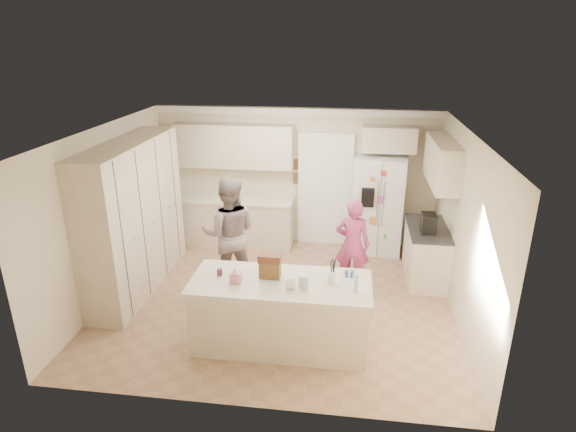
# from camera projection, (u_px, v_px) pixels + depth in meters

# --- Properties ---
(floor) EXTENTS (5.20, 4.60, 0.02)m
(floor) POSITION_uv_depth(u_px,v_px,m) (279.00, 300.00, 7.42)
(floor) COLOR #9B7857
(floor) RESTS_ON ground
(ceiling) EXTENTS (5.20, 4.60, 0.02)m
(ceiling) POSITION_uv_depth(u_px,v_px,m) (277.00, 131.00, 6.48)
(ceiling) COLOR white
(ceiling) RESTS_ON wall_back
(wall_back) EXTENTS (5.20, 0.02, 2.60)m
(wall_back) POSITION_uv_depth(u_px,v_px,m) (296.00, 177.00, 9.09)
(wall_back) COLOR beige
(wall_back) RESTS_ON ground
(wall_front) EXTENTS (5.20, 0.02, 2.60)m
(wall_front) POSITION_uv_depth(u_px,v_px,m) (243.00, 304.00, 4.81)
(wall_front) COLOR beige
(wall_front) RESTS_ON ground
(wall_left) EXTENTS (0.02, 4.60, 2.60)m
(wall_left) POSITION_uv_depth(u_px,v_px,m) (108.00, 213.00, 7.27)
(wall_left) COLOR beige
(wall_left) RESTS_ON ground
(wall_right) EXTENTS (0.02, 4.60, 2.60)m
(wall_right) POSITION_uv_depth(u_px,v_px,m) (465.00, 230.00, 6.63)
(wall_right) COLOR beige
(wall_right) RESTS_ON ground
(crown_back) EXTENTS (5.20, 0.08, 0.12)m
(crown_back) POSITION_uv_depth(u_px,v_px,m) (297.00, 111.00, 8.61)
(crown_back) COLOR white
(crown_back) RESTS_ON wall_back
(pantry_bank) EXTENTS (0.60, 2.60, 2.35)m
(pantry_bank) POSITION_uv_depth(u_px,v_px,m) (134.00, 217.00, 7.46)
(pantry_bank) COLOR beige
(pantry_bank) RESTS_ON floor
(back_base_cab) EXTENTS (2.20, 0.60, 0.88)m
(back_base_cab) POSITION_uv_depth(u_px,v_px,m) (235.00, 222.00, 9.25)
(back_base_cab) COLOR beige
(back_base_cab) RESTS_ON floor
(back_countertop) EXTENTS (2.24, 0.63, 0.04)m
(back_countertop) POSITION_uv_depth(u_px,v_px,m) (234.00, 200.00, 9.08)
(back_countertop) COLOR beige
(back_countertop) RESTS_ON back_base_cab
(back_upper_cab) EXTENTS (2.20, 0.35, 0.80)m
(back_upper_cab) POSITION_uv_depth(u_px,v_px,m) (234.00, 146.00, 8.85)
(back_upper_cab) COLOR beige
(back_upper_cab) RESTS_ON wall_back
(doorway_opening) EXTENTS (0.90, 0.06, 2.10)m
(doorway_opening) POSITION_uv_depth(u_px,v_px,m) (325.00, 191.00, 9.08)
(doorway_opening) COLOR black
(doorway_opening) RESTS_ON floor
(doorway_casing) EXTENTS (1.02, 0.03, 2.22)m
(doorway_casing) POSITION_uv_depth(u_px,v_px,m) (325.00, 192.00, 9.05)
(doorway_casing) COLOR white
(doorway_casing) RESTS_ON floor
(wall_frame_upper) EXTENTS (0.15, 0.02, 0.20)m
(wall_frame_upper) POSITION_uv_depth(u_px,v_px,m) (297.00, 165.00, 8.96)
(wall_frame_upper) COLOR brown
(wall_frame_upper) RESTS_ON wall_back
(wall_frame_lower) EXTENTS (0.15, 0.02, 0.20)m
(wall_frame_lower) POSITION_uv_depth(u_px,v_px,m) (297.00, 178.00, 9.06)
(wall_frame_lower) COLOR brown
(wall_frame_lower) RESTS_ON wall_back
(refrigerator) EXTENTS (0.97, 0.79, 1.80)m
(refrigerator) POSITION_uv_depth(u_px,v_px,m) (379.00, 205.00, 8.81)
(refrigerator) COLOR white
(refrigerator) RESTS_ON floor
(fridge_seam) EXTENTS (0.02, 0.02, 1.78)m
(fridge_seam) POSITION_uv_depth(u_px,v_px,m) (379.00, 211.00, 8.48)
(fridge_seam) COLOR gray
(fridge_seam) RESTS_ON refrigerator
(fridge_dispenser) EXTENTS (0.22, 0.03, 0.35)m
(fridge_dispenser) POSITION_uv_depth(u_px,v_px,m) (368.00, 198.00, 8.41)
(fridge_dispenser) COLOR black
(fridge_dispenser) RESTS_ON refrigerator
(fridge_handle_l) EXTENTS (0.02, 0.02, 0.85)m
(fridge_handle_l) POSITION_uv_depth(u_px,v_px,m) (377.00, 204.00, 8.42)
(fridge_handle_l) COLOR silver
(fridge_handle_l) RESTS_ON refrigerator
(fridge_handle_r) EXTENTS (0.02, 0.02, 0.85)m
(fridge_handle_r) POSITION_uv_depth(u_px,v_px,m) (383.00, 204.00, 8.41)
(fridge_handle_r) COLOR silver
(fridge_handle_r) RESTS_ON refrigerator
(over_fridge_cab) EXTENTS (0.95, 0.35, 0.45)m
(over_fridge_cab) POSITION_uv_depth(u_px,v_px,m) (389.00, 139.00, 8.43)
(over_fridge_cab) COLOR beige
(over_fridge_cab) RESTS_ON wall_back
(right_base_cab) EXTENTS (0.60, 1.20, 0.88)m
(right_base_cab) POSITION_uv_depth(u_px,v_px,m) (426.00, 254.00, 7.90)
(right_base_cab) COLOR beige
(right_base_cab) RESTS_ON floor
(right_countertop) EXTENTS (0.63, 1.24, 0.04)m
(right_countertop) POSITION_uv_depth(u_px,v_px,m) (428.00, 228.00, 7.74)
(right_countertop) COLOR #2D2B28
(right_countertop) RESTS_ON right_base_cab
(right_upper_cab) EXTENTS (0.35, 1.50, 0.70)m
(right_upper_cab) POSITION_uv_depth(u_px,v_px,m) (442.00, 162.00, 7.53)
(right_upper_cab) COLOR beige
(right_upper_cab) RESTS_ON wall_right
(coffee_maker) EXTENTS (0.22, 0.28, 0.30)m
(coffee_maker) POSITION_uv_depth(u_px,v_px,m) (428.00, 223.00, 7.49)
(coffee_maker) COLOR black
(coffee_maker) RESTS_ON right_countertop
(island_base) EXTENTS (2.20, 0.90, 0.88)m
(island_base) POSITION_uv_depth(u_px,v_px,m) (281.00, 314.00, 6.21)
(island_base) COLOR beige
(island_base) RESTS_ON floor
(island_top) EXTENTS (2.28, 0.96, 0.05)m
(island_top) POSITION_uv_depth(u_px,v_px,m) (281.00, 283.00, 6.05)
(island_top) COLOR beige
(island_top) RESTS_ON island_base
(utensil_crock) EXTENTS (0.13, 0.13, 0.15)m
(utensil_crock) POSITION_uv_depth(u_px,v_px,m) (333.00, 277.00, 5.98)
(utensil_crock) COLOR white
(utensil_crock) RESTS_ON island_top
(tissue_box) EXTENTS (0.13, 0.13, 0.14)m
(tissue_box) POSITION_uv_depth(u_px,v_px,m) (236.00, 277.00, 5.99)
(tissue_box) COLOR pink
(tissue_box) RESTS_ON island_top
(tissue_plume) EXTENTS (0.08, 0.08, 0.08)m
(tissue_plume) POSITION_uv_depth(u_px,v_px,m) (235.00, 269.00, 5.95)
(tissue_plume) COLOR white
(tissue_plume) RESTS_ON tissue_box
(dollhouse_body) EXTENTS (0.26, 0.18, 0.22)m
(dollhouse_body) POSITION_uv_depth(u_px,v_px,m) (270.00, 269.00, 6.11)
(dollhouse_body) COLOR brown
(dollhouse_body) RESTS_ON island_top
(dollhouse_roof) EXTENTS (0.28, 0.20, 0.10)m
(dollhouse_roof) POSITION_uv_depth(u_px,v_px,m) (270.00, 258.00, 6.05)
(dollhouse_roof) COLOR #592D1E
(dollhouse_roof) RESTS_ON dollhouse_body
(jam_jar) EXTENTS (0.07, 0.07, 0.09)m
(jam_jar) POSITION_uv_depth(u_px,v_px,m) (220.00, 272.00, 6.17)
(jam_jar) COLOR #59263F
(jam_jar) RESTS_ON island_top
(greeting_card_a) EXTENTS (0.12, 0.06, 0.16)m
(greeting_card_a) POSITION_uv_depth(u_px,v_px,m) (290.00, 284.00, 5.81)
(greeting_card_a) COLOR white
(greeting_card_a) RESTS_ON island_top
(greeting_card_b) EXTENTS (0.12, 0.05, 0.16)m
(greeting_card_b) POSITION_uv_depth(u_px,v_px,m) (303.00, 283.00, 5.84)
(greeting_card_b) COLOR silver
(greeting_card_b) RESTS_ON island_top
(water_bottle) EXTENTS (0.07, 0.07, 0.24)m
(water_bottle) POSITION_uv_depth(u_px,v_px,m) (357.00, 283.00, 5.74)
(water_bottle) COLOR silver
(water_bottle) RESTS_ON island_top
(shaker_salt) EXTENTS (0.05, 0.05, 0.09)m
(shaker_salt) POSITION_uv_depth(u_px,v_px,m) (347.00, 274.00, 6.13)
(shaker_salt) COLOR #334F9D
(shaker_salt) RESTS_ON island_top
(shaker_pepper) EXTENTS (0.05, 0.05, 0.09)m
(shaker_pepper) POSITION_uv_depth(u_px,v_px,m) (352.00, 274.00, 6.12)
(shaker_pepper) COLOR #334F9D
(shaker_pepper) RESTS_ON island_top
(teen_boy) EXTENTS (0.99, 0.83, 1.83)m
(teen_boy) POSITION_uv_depth(u_px,v_px,m) (229.00, 234.00, 7.50)
(teen_boy) COLOR gray
(teen_boy) RESTS_ON floor
(teen_girl) EXTENTS (0.58, 0.42, 1.50)m
(teen_girl) POSITION_uv_depth(u_px,v_px,m) (352.00, 245.00, 7.51)
(teen_girl) COLOR #BB4661
(teen_girl) RESTS_ON floor
(fridge_magnets) EXTENTS (0.76, 0.02, 1.44)m
(fridge_magnets) POSITION_uv_depth(u_px,v_px,m) (379.00, 212.00, 8.47)
(fridge_magnets) COLOR tan
(fridge_magnets) RESTS_ON refrigerator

